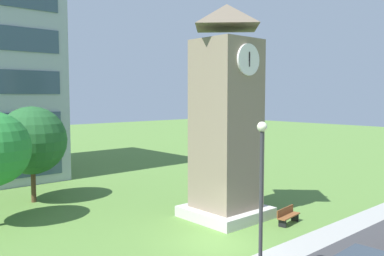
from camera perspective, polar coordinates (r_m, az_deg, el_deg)
name	(u,v)px	position (r m, az deg, el deg)	size (l,w,h in m)	color
ground_plane	(217,243)	(20.08, 3.52, -15.77)	(160.00, 160.00, 0.00)	#567F38
clock_tower	(226,123)	(23.18, 4.79, 0.72)	(4.15, 4.15, 12.03)	gray
park_bench	(288,216)	(23.32, 13.20, -11.79)	(1.85, 0.72, 0.88)	brown
street_lamp	(261,186)	(14.92, 9.64, -8.02)	(0.36, 0.36, 6.05)	#333338
tree_near_tower	(32,140)	(28.51, -21.40, -1.62)	(4.43, 4.43, 6.30)	#513823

